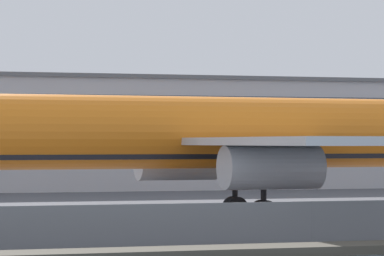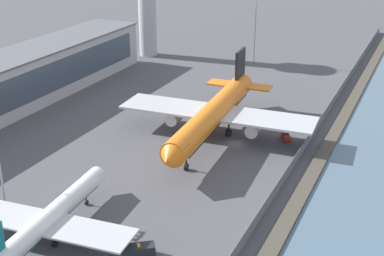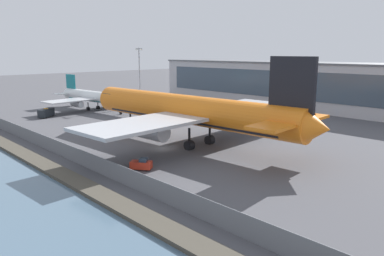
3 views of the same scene
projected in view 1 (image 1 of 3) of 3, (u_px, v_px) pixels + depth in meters
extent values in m
plane|color=#4C4C51|center=(228.00, 226.00, 80.66)|extent=(500.00, 500.00, 0.00)
cube|color=#474238|center=(343.00, 248.00, 60.96)|extent=(320.00, 3.00, 0.50)
cube|color=slate|center=(311.00, 223.00, 65.30)|extent=(280.00, 0.08, 2.57)
cylinder|color=slate|center=(311.00, 223.00, 65.30)|extent=(0.10, 0.10, 2.57)
cylinder|color=orange|center=(207.00, 132.00, 86.37)|extent=(50.16, 8.70, 5.54)
cube|color=black|center=(207.00, 152.00, 86.35)|extent=(42.62, 7.12, 1.00)
cube|color=#B7BABF|center=(303.00, 141.00, 75.92)|extent=(12.48, 24.60, 0.55)
cube|color=#B7BABF|center=(186.00, 142.00, 98.48)|extent=(12.48, 24.60, 0.55)
cylinder|color=#B7BABF|center=(271.00, 167.00, 77.19)|extent=(7.17, 3.48, 3.05)
cylinder|color=#B7BABF|center=(177.00, 163.00, 96.15)|extent=(7.17, 3.48, 3.05)
cylinder|color=black|center=(264.00, 190.00, 84.75)|extent=(0.44, 0.44, 3.24)
cylinder|color=black|center=(264.00, 212.00, 84.72)|extent=(1.86, 1.36, 1.78)
cylinder|color=black|center=(235.00, 187.00, 90.22)|extent=(0.44, 0.44, 3.24)
cylinder|color=black|center=(235.00, 208.00, 90.20)|extent=(1.86, 1.36, 1.78)
cylinder|color=black|center=(384.00, 228.00, 73.95)|extent=(0.69, 0.59, 0.70)
cylinder|color=black|center=(369.00, 230.00, 72.37)|extent=(0.69, 0.59, 0.70)
cube|color=#B2B2B7|center=(18.00, 135.00, 141.82)|extent=(117.93, 16.35, 13.95)
cube|color=#3D4C5B|center=(26.00, 129.00, 133.89)|extent=(108.50, 0.16, 8.37)
cube|color=#5B5E63|center=(18.00, 78.00, 141.91)|extent=(118.53, 16.95, 0.50)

